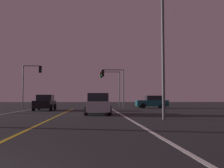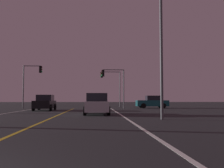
# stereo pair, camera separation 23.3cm
# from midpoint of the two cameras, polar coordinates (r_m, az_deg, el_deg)

# --- Properties ---
(lane_edge_right) EXTENTS (0.16, 35.87, 0.01)m
(lane_edge_right) POSITION_cam_midpoint_polar(r_m,az_deg,el_deg) (15.67, 3.59, -7.90)
(lane_edge_right) COLOR silver
(lane_edge_right) RESTS_ON ground
(lane_center_divider) EXTENTS (0.16, 35.87, 0.01)m
(lane_center_divider) POSITION_cam_midpoint_polar(r_m,az_deg,el_deg) (15.79, -14.33, -7.77)
(lane_center_divider) COLOR gold
(lane_center_divider) RESTS_ON ground
(car_lead_same_lane) EXTENTS (2.02, 4.30, 1.70)m
(car_lead_same_lane) POSITION_cam_midpoint_polar(r_m,az_deg,el_deg) (20.68, -3.52, -4.53)
(car_lead_same_lane) COLOR black
(car_lead_same_lane) RESTS_ON ground
(car_crossing_side) EXTENTS (4.30, 2.02, 1.70)m
(car_crossing_side) POSITION_cam_midpoint_polar(r_m,az_deg,el_deg) (35.53, 8.77, -4.00)
(car_crossing_side) COLOR black
(car_crossing_side) RESTS_ON ground
(car_oncoming) EXTENTS (2.02, 4.30, 1.70)m
(car_oncoming) POSITION_cam_midpoint_polar(r_m,az_deg,el_deg) (28.90, -14.96, -4.08)
(car_oncoming) COLOR black
(car_oncoming) RESTS_ON ground
(traffic_light_near_right) EXTENTS (3.06, 0.36, 5.19)m
(traffic_light_near_right) POSITION_cam_midpoint_polar(r_m,az_deg,el_deg) (34.10, -0.05, 1.06)
(traffic_light_near_right) COLOR #4C4C51
(traffic_light_near_right) RESTS_ON ground
(traffic_light_near_left) EXTENTS (2.49, 0.36, 5.63)m
(traffic_light_near_left) POSITION_cam_midpoint_polar(r_m,az_deg,el_deg) (35.03, -17.63, 1.54)
(traffic_light_near_left) COLOR #4C4C51
(traffic_light_near_left) RESTS_ON ground
(traffic_light_far_right) EXTENTS (3.13, 0.36, 5.49)m
(traffic_light_far_right) POSITION_cam_midpoint_polar(r_m,az_deg,el_deg) (39.59, -0.59, 0.75)
(traffic_light_far_right) COLOR #4C4C51
(traffic_light_far_right) RESTS_ON ground
(street_lamp_right_near) EXTENTS (2.63, 0.44, 8.49)m
(street_lamp_right_near) POSITION_cam_midpoint_polar(r_m,az_deg,el_deg) (16.26, 8.85, 11.41)
(street_lamp_right_near) COLOR #4C4C51
(street_lamp_right_near) RESTS_ON ground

